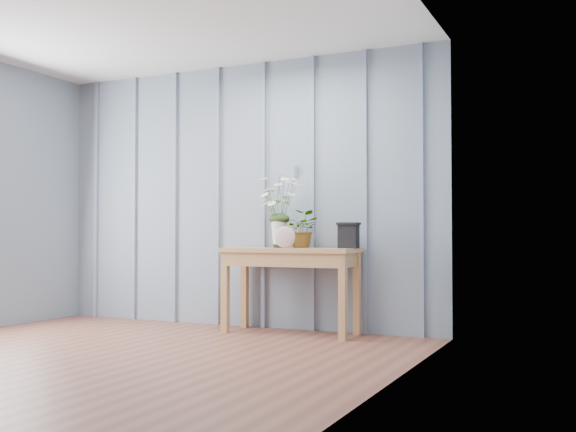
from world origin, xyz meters
The scene contains 7 objects.
ground centered at (0.00, 0.00, 0.00)m, with size 4.50×4.50×0.00m, color brown.
room_shell centered at (0.00, 0.92, 1.99)m, with size 4.00×4.50×2.50m.
sideboard centered at (0.64, 1.99, 0.64)m, with size 1.20×0.45×0.75m.
daisy_vase centered at (0.53, 2.00, 1.17)m, with size 0.47×0.36×0.66m.
spider_plant centered at (0.72, 2.09, 0.92)m, with size 0.30×0.26×0.33m, color #223817.
felt_disc_vessel centered at (0.63, 1.90, 0.84)m, with size 0.19×0.05×0.19m, color #904E70.
carved_box centered at (1.17, 2.03, 0.86)m, with size 0.19×0.15×0.22m.
Camera 1 is at (3.12, -3.39, 0.86)m, focal length 42.00 mm.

